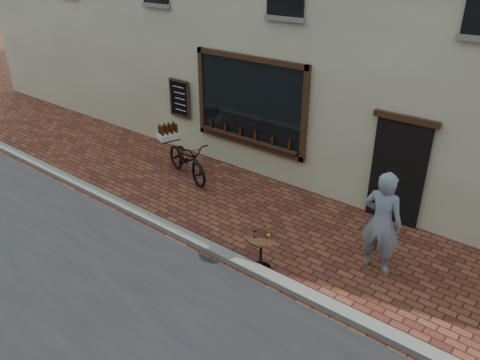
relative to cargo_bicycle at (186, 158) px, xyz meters
The scene contains 5 objects.
ground 3.73m from the cargo_bicycle, 37.26° to the right, with size 90.00×90.00×0.00m, color #4D2119.
kerb 3.61m from the cargo_bicycle, 34.72° to the right, with size 90.00×0.25×0.12m, color slate.
cargo_bicycle is the anchor object (origin of this frame).
bistro_table 4.16m from the cargo_bicycle, 26.97° to the right, with size 0.53×0.53×0.91m.
pedestrian 5.35m from the cargo_bicycle, ahead, with size 0.70×0.46×1.92m, color slate.
Camera 1 is at (4.76, -5.21, 5.21)m, focal length 35.00 mm.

